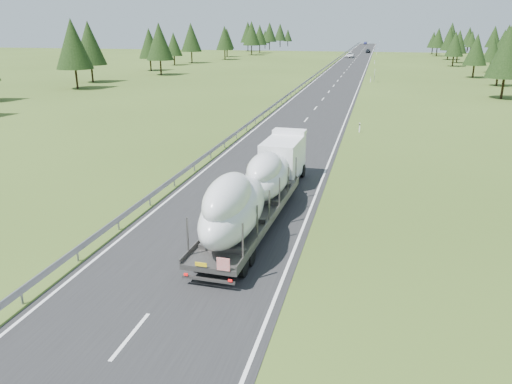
% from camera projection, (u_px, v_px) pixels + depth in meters
% --- Properties ---
extents(ground, '(400.00, 400.00, 0.00)m').
position_uv_depth(ground, '(210.00, 239.00, 26.46)').
color(ground, '#374D19').
rests_on(ground, ground).
extents(road_surface, '(10.00, 400.00, 0.02)m').
position_uv_depth(road_surface, '(344.00, 73.00, 118.60)').
color(road_surface, black).
rests_on(road_surface, ground).
extents(guardrail, '(0.10, 400.00, 0.76)m').
position_uv_depth(guardrail, '(322.00, 70.00, 119.54)').
color(guardrail, slate).
rests_on(guardrail, ground).
extents(marker_posts, '(0.13, 350.08, 1.00)m').
position_uv_depth(marker_posts, '(376.00, 57.00, 167.65)').
color(marker_posts, silver).
rests_on(marker_posts, ground).
extents(highway_sign, '(0.08, 0.90, 2.60)m').
position_uv_depth(highway_sign, '(375.00, 73.00, 97.99)').
color(highway_sign, slate).
rests_on(highway_sign, ground).
extents(tree_line_left, '(16.07, 298.45, 12.34)m').
position_uv_depth(tree_line_left, '(193.00, 38.00, 140.50)').
color(tree_line_left, black).
rests_on(tree_line_left, ground).
extents(boat_truck, '(3.10, 18.75, 4.30)m').
position_uv_depth(boat_truck, '(258.00, 185.00, 28.16)').
color(boat_truck, white).
rests_on(boat_truck, ground).
extents(distant_van, '(2.76, 5.96, 1.65)m').
position_uv_depth(distant_van, '(350.00, 55.00, 172.59)').
color(distant_van, white).
rests_on(distant_van, ground).
extents(distant_car_dark, '(2.14, 4.76, 1.59)m').
position_uv_depth(distant_car_dark, '(368.00, 51.00, 201.60)').
color(distant_car_dark, black).
rests_on(distant_car_dark, ground).
extents(distant_car_blue, '(1.83, 4.57, 1.48)m').
position_uv_depth(distant_car_blue, '(365.00, 43.00, 289.78)').
color(distant_car_blue, '#171940').
rests_on(distant_car_blue, ground).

